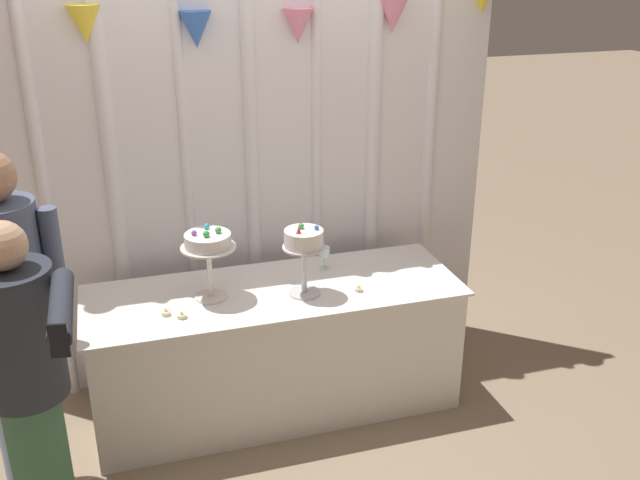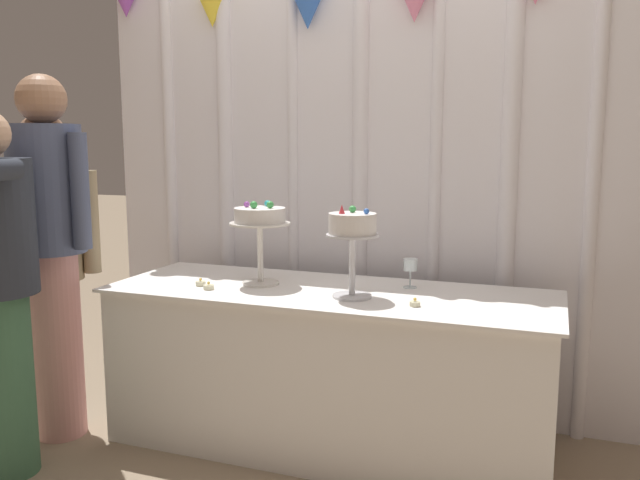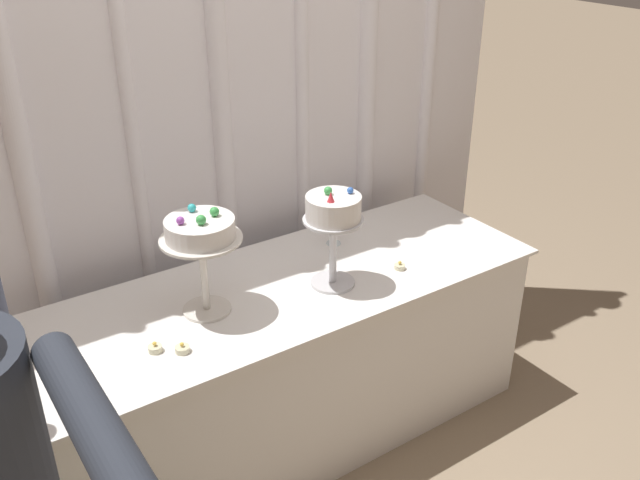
{
  "view_description": "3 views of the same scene",
  "coord_description": "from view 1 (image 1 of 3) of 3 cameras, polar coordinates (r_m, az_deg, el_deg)",
  "views": [
    {
      "loc": [
        -0.79,
        -3.4,
        2.55
      ],
      "look_at": [
        0.31,
        0.24,
        0.96
      ],
      "focal_mm": 40.51,
      "sensor_mm": 36.0,
      "label": 1
    },
    {
      "loc": [
        0.97,
        -2.65,
        1.44
      ],
      "look_at": [
        -0.05,
        0.12,
        0.99
      ],
      "focal_mm": 36.11,
      "sensor_mm": 36.0,
      "label": 2
    },
    {
      "loc": [
        -1.2,
        -1.9,
        2.15
      ],
      "look_at": [
        0.13,
        0.06,
        0.93
      ],
      "focal_mm": 38.66,
      "sensor_mm": 36.0,
      "label": 3
    }
  ],
  "objects": [
    {
      "name": "wine_glass",
      "position": [
        4.2,
        0.34,
        -1.01
      ],
      "size": [
        0.06,
        0.06,
        0.14
      ],
      "color": "silver",
      "rests_on": "cake_table"
    },
    {
      "name": "tealight_near_left",
      "position": [
        3.77,
        -10.86,
        -5.92
      ],
      "size": [
        0.05,
        0.05,
        0.04
      ],
      "color": "beige",
      "rests_on": "cake_table"
    },
    {
      "name": "ground_plane",
      "position": [
        4.32,
        -3.08,
        -13.53
      ],
      "size": [
        24.0,
        24.0,
        0.0
      ],
      "primitive_type": "plane",
      "color": "gray"
    },
    {
      "name": "draped_curtain",
      "position": [
        4.25,
        -5.47,
        6.56
      ],
      "size": [
        2.96,
        0.17,
        2.62
      ],
      "color": "white",
      "rests_on": "ground_plane"
    },
    {
      "name": "guest_man_pink_jacket",
      "position": [
        3.55,
        -23.0,
        -5.72
      ],
      "size": [
        0.5,
        0.36,
        1.75
      ],
      "color": "#D6938E",
      "rests_on": "ground_plane"
    },
    {
      "name": "tealight_near_right",
      "position": [
        3.98,
        3.06,
        -3.91
      ],
      "size": [
        0.05,
        0.05,
        0.04
      ],
      "color": "beige",
      "rests_on": "cake_table"
    },
    {
      "name": "cake_table",
      "position": [
        4.19,
        -3.52,
        -8.54
      ],
      "size": [
        2.08,
        0.74,
        0.76
      ],
      "color": "white",
      "rests_on": "ground_plane"
    },
    {
      "name": "guest_man_dark_suit",
      "position": [
        3.67,
        -23.76,
        -6.61
      ],
      "size": [
        0.42,
        0.42,
        1.57
      ],
      "color": "#93ADD6",
      "rests_on": "ground_plane"
    },
    {
      "name": "cake_display_nearleft",
      "position": [
        3.83,
        -8.83,
        -0.47
      ],
      "size": [
        0.29,
        0.29,
        0.41
      ],
      "color": "silver",
      "rests_on": "cake_table"
    },
    {
      "name": "cake_display_nearright",
      "position": [
        3.83,
        -1.28,
        -0.34
      ],
      "size": [
        0.23,
        0.23,
        0.41
      ],
      "color": "silver",
      "rests_on": "cake_table"
    },
    {
      "name": "guest_girl_blue_dress",
      "position": [
        3.26,
        -22.18,
        -10.4
      ],
      "size": [
        0.5,
        0.77,
        1.57
      ],
      "color": "#3D6B4C",
      "rests_on": "ground_plane"
    },
    {
      "name": "tealight_far_left",
      "position": [
        3.81,
        -12.07,
        -5.67
      ],
      "size": [
        0.05,
        0.05,
        0.04
      ],
      "color": "beige",
      "rests_on": "cake_table"
    }
  ]
}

